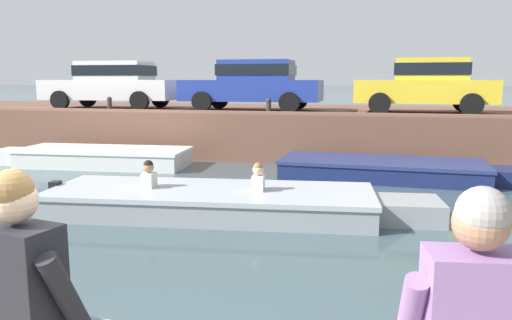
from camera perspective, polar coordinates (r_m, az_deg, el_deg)
The scene contains 12 objects.
ground_plane at distance 8.37m, azimuth 2.17°, elevation -6.88°, with size 400.00×400.00×0.00m, color #3D5156.
far_quay_wall at distance 16.57m, azimuth 8.15°, elevation 3.42°, with size 60.00×6.00×1.36m, color brown.
far_wall_coping at distance 13.66m, azimuth 7.01°, elevation 5.28°, with size 60.00×0.24×0.08m, color brown.
boat_moored_west_white at distance 14.17m, azimuth -17.76°, elevation 0.32°, with size 5.47×1.99×0.49m.
boat_moored_central_navy at distance 12.14m, azimuth 15.18°, elevation -1.08°, with size 5.64×2.02×0.45m.
motorboat_passing at distance 8.66m, azimuth -3.54°, elevation -4.79°, with size 6.82×2.47×0.93m.
car_leftmost_white at distance 17.36m, azimuth -16.03°, elevation 8.48°, with size 4.48×2.07×1.54m.
car_left_inner_blue at distance 15.55m, azimuth -0.27°, elevation 8.79°, with size 4.30×1.93×1.54m.
car_centre_yellow at distance 15.14m, azimuth 18.88°, elevation 8.29°, with size 3.86×2.08×1.54m.
mooring_bollard_west at distance 15.81m, azimuth -16.40°, elevation 6.22°, with size 0.15×0.15×0.45m.
mooring_bollard_mid at distance 14.00m, azimuth 1.45°, elevation 6.26°, with size 0.15×0.15×0.45m.
person_seated_right at distance 2.51m, azimuth -24.38°, elevation -14.23°, with size 0.57×0.59×0.97m.
Camera 1 is at (1.61, -2.35, 2.31)m, focal length 35.00 mm.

